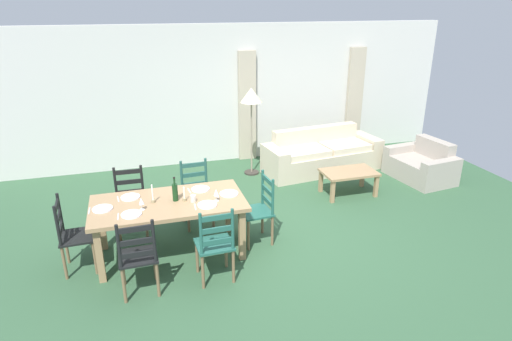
# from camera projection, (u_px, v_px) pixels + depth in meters

# --- Properties ---
(ground_plane) EXTENTS (9.60, 9.60, 0.02)m
(ground_plane) POSITION_uv_depth(u_px,v_px,m) (272.00, 234.00, 6.20)
(ground_plane) COLOR #305437
(wall_far) EXTENTS (9.60, 0.16, 2.70)m
(wall_far) POSITION_uv_depth(u_px,v_px,m) (221.00, 95.00, 8.65)
(wall_far) COLOR silver
(wall_far) RESTS_ON ground_plane
(curtain_panel_left) EXTENTS (0.35, 0.08, 2.20)m
(curtain_panel_left) POSITION_uv_depth(u_px,v_px,m) (247.00, 107.00, 8.75)
(curtain_panel_left) COLOR #B7AA91
(curtain_panel_left) RESTS_ON ground_plane
(curtain_panel_right) EXTENTS (0.35, 0.08, 2.20)m
(curtain_panel_right) POSITION_uv_depth(u_px,v_px,m) (354.00, 100.00, 9.39)
(curtain_panel_right) COLOR #B7AA91
(curtain_panel_right) RESTS_ON ground_plane
(dining_table) EXTENTS (1.90, 0.96, 0.75)m
(dining_table) POSITION_uv_depth(u_px,v_px,m) (169.00, 208.00, 5.47)
(dining_table) COLOR #A07D56
(dining_table) RESTS_ON ground_plane
(dining_chair_near_left) EXTENTS (0.43, 0.41, 0.96)m
(dining_chair_near_left) POSITION_uv_depth(u_px,v_px,m) (138.00, 257.00, 4.76)
(dining_chair_near_left) COLOR black
(dining_chair_near_left) RESTS_ON ground_plane
(dining_chair_near_right) EXTENTS (0.43, 0.41, 0.96)m
(dining_chair_near_right) POSITION_uv_depth(u_px,v_px,m) (215.00, 244.00, 5.00)
(dining_chair_near_right) COLOR #23584C
(dining_chair_near_right) RESTS_ON ground_plane
(dining_chair_far_left) EXTENTS (0.43, 0.41, 0.96)m
(dining_chair_far_left) POSITION_uv_depth(u_px,v_px,m) (131.00, 202.00, 6.06)
(dining_chair_far_left) COLOR black
(dining_chair_far_left) RESTS_ON ground_plane
(dining_chair_far_right) EXTENTS (0.45, 0.43, 0.96)m
(dining_chair_far_right) POSITION_uv_depth(u_px,v_px,m) (197.00, 193.00, 6.32)
(dining_chair_far_right) COLOR #255349
(dining_chair_far_right) RESTS_ON ground_plane
(dining_chair_head_west) EXTENTS (0.41, 0.43, 0.96)m
(dining_chair_head_west) POSITION_uv_depth(u_px,v_px,m) (73.00, 235.00, 5.20)
(dining_chair_head_west) COLOR black
(dining_chair_head_west) RESTS_ON ground_plane
(dining_chair_head_east) EXTENTS (0.43, 0.45, 0.96)m
(dining_chair_head_east) POSITION_uv_depth(u_px,v_px,m) (259.00, 209.00, 5.85)
(dining_chair_head_east) COLOR #21584B
(dining_chair_head_east) RESTS_ON ground_plane
(dinner_plate_near_left) EXTENTS (0.24, 0.24, 0.02)m
(dinner_plate_near_left) POSITION_uv_depth(u_px,v_px,m) (131.00, 214.00, 5.09)
(dinner_plate_near_left) COLOR white
(dinner_plate_near_left) RESTS_ON dining_table
(fork_near_left) EXTENTS (0.02, 0.17, 0.01)m
(fork_near_left) POSITION_uv_depth(u_px,v_px,m) (118.00, 216.00, 5.05)
(fork_near_left) COLOR silver
(fork_near_left) RESTS_ON dining_table
(dinner_plate_near_right) EXTENTS (0.24, 0.24, 0.02)m
(dinner_plate_near_right) POSITION_uv_depth(u_px,v_px,m) (207.00, 205.00, 5.33)
(dinner_plate_near_right) COLOR white
(dinner_plate_near_right) RESTS_ON dining_table
(fork_near_right) EXTENTS (0.03, 0.17, 0.01)m
(fork_near_right) POSITION_uv_depth(u_px,v_px,m) (195.00, 207.00, 5.29)
(fork_near_right) COLOR silver
(fork_near_right) RESTS_ON dining_table
(dinner_plate_far_left) EXTENTS (0.24, 0.24, 0.02)m
(dinner_plate_far_left) POSITION_uv_depth(u_px,v_px,m) (130.00, 197.00, 5.54)
(dinner_plate_far_left) COLOR white
(dinner_plate_far_left) RESTS_ON dining_table
(fork_far_left) EXTENTS (0.03, 0.17, 0.01)m
(fork_far_left) POSITION_uv_depth(u_px,v_px,m) (118.00, 199.00, 5.50)
(fork_far_left) COLOR silver
(fork_far_left) RESTS_ON dining_table
(dinner_plate_far_right) EXTENTS (0.24, 0.24, 0.02)m
(dinner_plate_far_right) POSITION_uv_depth(u_px,v_px,m) (200.00, 189.00, 5.77)
(dinner_plate_far_right) COLOR white
(dinner_plate_far_right) RESTS_ON dining_table
(fork_far_right) EXTENTS (0.03, 0.17, 0.01)m
(fork_far_right) POSITION_uv_depth(u_px,v_px,m) (189.00, 191.00, 5.74)
(fork_far_right) COLOR silver
(fork_far_right) RESTS_ON dining_table
(dinner_plate_head_west) EXTENTS (0.24, 0.24, 0.02)m
(dinner_plate_head_west) POSITION_uv_depth(u_px,v_px,m) (102.00, 209.00, 5.23)
(dinner_plate_head_west) COLOR white
(dinner_plate_head_west) RESTS_ON dining_table
(fork_head_west) EXTENTS (0.02, 0.17, 0.01)m
(fork_head_west) POSITION_uv_depth(u_px,v_px,m) (89.00, 211.00, 5.19)
(fork_head_west) COLOR silver
(fork_head_west) RESTS_ON dining_table
(dinner_plate_head_east) EXTENTS (0.24, 0.24, 0.02)m
(dinner_plate_head_east) POSITION_uv_depth(u_px,v_px,m) (229.00, 194.00, 5.64)
(dinner_plate_head_east) COLOR white
(dinner_plate_head_east) RESTS_ON dining_table
(fork_head_east) EXTENTS (0.03, 0.17, 0.01)m
(fork_head_east) POSITION_uv_depth(u_px,v_px,m) (218.00, 195.00, 5.60)
(fork_head_east) COLOR silver
(fork_head_east) RESTS_ON dining_table
(wine_bottle) EXTENTS (0.07, 0.07, 0.32)m
(wine_bottle) POSITION_uv_depth(u_px,v_px,m) (175.00, 192.00, 5.42)
(wine_bottle) COLOR #143819
(wine_bottle) RESTS_ON dining_table
(wine_glass_near_left) EXTENTS (0.06, 0.06, 0.16)m
(wine_glass_near_left) POSITION_uv_depth(u_px,v_px,m) (141.00, 202.00, 5.18)
(wine_glass_near_left) COLOR white
(wine_glass_near_left) RESTS_ON dining_table
(wine_glass_near_right) EXTENTS (0.06, 0.06, 0.16)m
(wine_glass_near_right) POSITION_uv_depth(u_px,v_px,m) (216.00, 193.00, 5.41)
(wine_glass_near_right) COLOR white
(wine_glass_near_right) RESTS_ON dining_table
(coffee_cup_primary) EXTENTS (0.07, 0.07, 0.09)m
(coffee_cup_primary) POSITION_uv_depth(u_px,v_px,m) (193.00, 198.00, 5.41)
(coffee_cup_primary) COLOR beige
(coffee_cup_primary) RESTS_ON dining_table
(candle_tall) EXTENTS (0.05, 0.05, 0.24)m
(candle_tall) POSITION_uv_depth(u_px,v_px,m) (153.00, 198.00, 5.38)
(candle_tall) COLOR #998C66
(candle_tall) RESTS_ON dining_table
(candle_short) EXTENTS (0.05, 0.05, 0.19)m
(candle_short) POSITION_uv_depth(u_px,v_px,m) (184.00, 197.00, 5.43)
(candle_short) COLOR #998C66
(candle_short) RESTS_ON dining_table
(couch) EXTENTS (2.36, 1.07, 0.80)m
(couch) POSITION_uv_depth(u_px,v_px,m) (321.00, 155.00, 8.45)
(couch) COLOR beige
(couch) RESTS_ON ground_plane
(coffee_table) EXTENTS (0.90, 0.56, 0.42)m
(coffee_table) POSITION_uv_depth(u_px,v_px,m) (349.00, 175.00, 7.33)
(coffee_table) COLOR #A07D56
(coffee_table) RESTS_ON ground_plane
(armchair_upholstered) EXTENTS (0.94, 1.25, 0.72)m
(armchair_upholstered) POSITION_uv_depth(u_px,v_px,m) (423.00, 166.00, 8.04)
(armchair_upholstered) COLOR #A59B8E
(armchair_upholstered) RESTS_ON ground_plane
(standing_lamp) EXTENTS (0.40, 0.40, 1.64)m
(standing_lamp) POSITION_uv_depth(u_px,v_px,m) (251.00, 101.00, 7.85)
(standing_lamp) COLOR #332D28
(standing_lamp) RESTS_ON ground_plane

